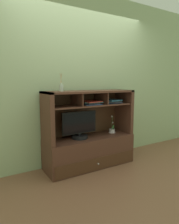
# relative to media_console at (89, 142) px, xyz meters

# --- Properties ---
(floor_plane) EXTENTS (6.00, 6.00, 0.02)m
(floor_plane) POSITION_rel_media_console_xyz_m (0.00, -0.01, -0.40)
(floor_plane) COLOR brown
(floor_plane) RESTS_ON ground
(back_wall) EXTENTS (6.00, 0.02, 2.80)m
(back_wall) POSITION_rel_media_console_xyz_m (0.00, 0.27, 1.01)
(back_wall) COLOR #9CB383
(back_wall) RESTS_ON ground
(media_console) EXTENTS (1.45, 0.53, 1.21)m
(media_console) POSITION_rel_media_console_xyz_m (0.00, 0.00, 0.00)
(media_console) COLOR #4D2B20
(media_console) RESTS_ON ground
(tv_monitor) EXTENTS (0.58, 0.25, 0.42)m
(tv_monitor) POSITION_rel_media_console_xyz_m (-0.18, -0.01, 0.27)
(tv_monitor) COLOR black
(tv_monitor) RESTS_ON media_console
(potted_orchid) EXTENTS (0.12, 0.12, 0.30)m
(potted_orchid) POSITION_rel_media_console_xyz_m (0.47, 0.02, 0.13)
(potted_orchid) COLOR silver
(potted_orchid) RESTS_ON media_console
(magazine_stack_left) EXTENTS (0.36, 0.33, 0.06)m
(magazine_stack_left) POSITION_rel_media_console_xyz_m (0.41, -0.00, 0.64)
(magazine_stack_left) COLOR #374577
(magazine_stack_left) RESTS_ON media_console
(magazine_stack_centre) EXTENTS (0.33, 0.31, 0.06)m
(magazine_stack_centre) POSITION_rel_media_console_xyz_m (0.02, -0.03, 0.64)
(magazine_stack_centre) COLOR navy
(magazine_stack_centre) RESTS_ON media_console
(diffuser_bottle) EXTENTS (0.06, 0.06, 0.26)m
(diffuser_bottle) POSITION_rel_media_console_xyz_m (-0.47, -0.01, 0.88)
(diffuser_bottle) COLOR #B4C0AD
(diffuser_bottle) RESTS_ON media_console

